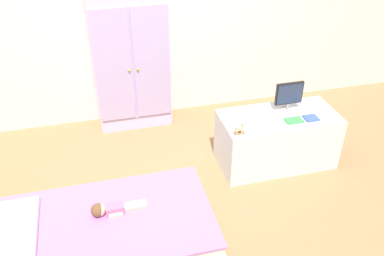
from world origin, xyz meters
TOP-DOWN VIEW (x-y plane):
  - ground_plane at (0.00, 0.00)m, footprint 10.00×10.00m
  - bed at (-0.48, -0.18)m, footprint 1.55×0.87m
  - pillow at (-1.05, -0.18)m, footprint 0.32×0.62m
  - doll at (-0.42, -0.11)m, footprint 0.39×0.13m
  - wardrobe at (-0.03, 1.39)m, footprint 0.71×0.31m
  - tv_stand at (1.09, 0.41)m, footprint 1.00×0.48m
  - tv_monitor at (1.19, 0.50)m, footprint 0.24×0.10m
  - rocking_horse_toy at (0.67, 0.25)m, footprint 0.09×0.04m
  - book_green at (1.16, 0.31)m, footprint 0.15×0.09m
  - book_blue at (1.32, 0.31)m, footprint 0.11×0.10m

SIDE VIEW (x-z plane):
  - ground_plane at x=0.00m, z-range -0.02..0.00m
  - bed at x=-0.48m, z-range 0.00..0.22m
  - tv_stand at x=1.09m, z-range 0.00..0.48m
  - pillow at x=-1.05m, z-range 0.22..0.28m
  - doll at x=-0.42m, z-range 0.21..0.31m
  - book_blue at x=1.32m, z-range 0.48..0.50m
  - book_green at x=1.16m, z-range 0.48..0.50m
  - rocking_horse_toy at x=0.67m, z-range 0.48..0.58m
  - tv_monitor at x=1.19m, z-range 0.50..0.76m
  - wardrobe at x=-0.03m, z-range 0.00..1.34m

